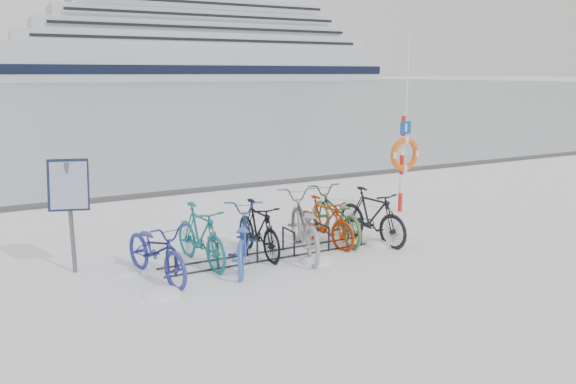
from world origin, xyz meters
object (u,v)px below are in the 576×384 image
object	(u,v)px
bike_rack	(271,246)
info_board	(69,192)
cruise_ferry	(199,46)
lifebuoy_station	(404,154)

from	to	relation	value
bike_rack	info_board	bearing A→B (deg)	167.36
info_board	cruise_ferry	bearing A→B (deg)	88.83
bike_rack	lifebuoy_station	world-z (taller)	lifebuoy_station
lifebuoy_station	cruise_ferry	world-z (taller)	cruise_ferry
info_board	bike_rack	bearing A→B (deg)	5.55
bike_rack	info_board	world-z (taller)	info_board
lifebuoy_station	cruise_ferry	bearing A→B (deg)	72.35
lifebuoy_station	cruise_ferry	distance (m)	224.29
bike_rack	cruise_ferry	world-z (taller)	cruise_ferry
bike_rack	cruise_ferry	size ratio (longest dim) A/B	0.03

